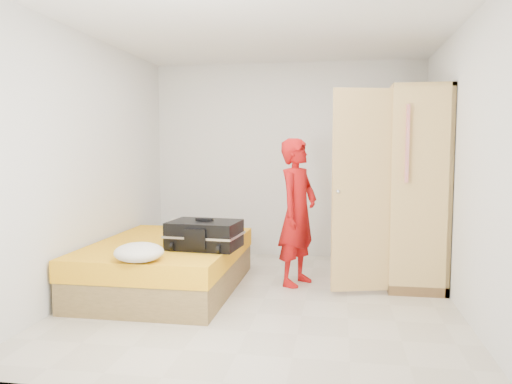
% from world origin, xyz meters
% --- Properties ---
extents(room, '(4.00, 4.02, 2.60)m').
position_xyz_m(room, '(0.00, 0.00, 1.30)').
color(room, beige).
rests_on(room, ground).
extents(bed, '(1.42, 2.02, 0.50)m').
position_xyz_m(bed, '(-1.05, 0.17, 0.25)').
color(bed, olive).
rests_on(bed, ground).
extents(wardrobe, '(1.15, 1.34, 2.10)m').
position_xyz_m(wardrobe, '(1.45, 0.85, 1.00)').
color(wardrobe, '#E8C871').
rests_on(wardrobe, ground).
extents(person, '(0.57, 0.68, 1.57)m').
position_xyz_m(person, '(0.27, 0.58, 0.79)').
color(person, '#B6150B').
rests_on(person, ground).
extents(suitcase, '(0.72, 0.57, 0.29)m').
position_xyz_m(suitcase, '(-0.58, -0.08, 0.63)').
color(suitcase, black).
rests_on(suitcase, bed).
extents(round_cushion, '(0.43, 0.43, 0.16)m').
position_xyz_m(round_cushion, '(-0.98, -0.73, 0.58)').
color(round_cushion, white).
rests_on(round_cushion, bed).
extents(pillow, '(0.61, 0.40, 0.10)m').
position_xyz_m(pillow, '(-1.02, 1.02, 0.55)').
color(pillow, white).
rests_on(pillow, bed).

